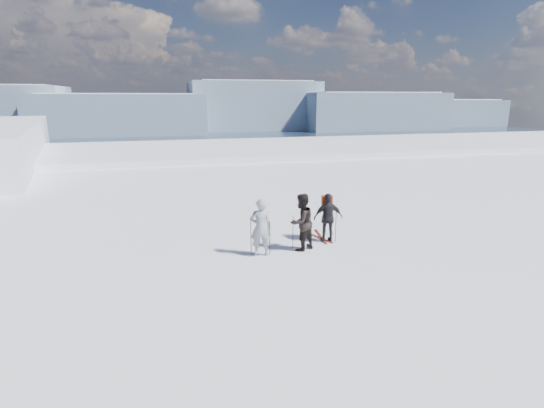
{
  "coord_description": "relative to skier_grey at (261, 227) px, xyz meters",
  "views": [
    {
      "loc": [
        -6.25,
        -10.7,
        5.1
      ],
      "look_at": [
        -2.59,
        3.0,
        1.53
      ],
      "focal_mm": 28.0,
      "sensor_mm": 36.0,
      "label": 1
    }
  ],
  "objects": [
    {
      "name": "lake_basin",
      "position": [
        3.18,
        27.78,
        -7.46
      ],
      "size": [
        820.0,
        820.0,
        71.62
      ],
      "color": "white",
      "rests_on": "ground"
    },
    {
      "name": "far_mountain_range",
      "position": [
        32.78,
        452.57,
        -8.16
      ],
      "size": [
        770.0,
        110.0,
        53.0
      ],
      "color": "slate",
      "rests_on": "ground"
    },
    {
      "name": "skier_grey",
      "position": [
        0.0,
        0.0,
        0.0
      ],
      "size": [
        0.75,
        0.54,
        1.93
      ],
      "primitive_type": "imported",
      "rotation": [
        0.0,
        0.0,
        3.03
      ],
      "color": "#8F969C",
      "rests_on": "ground"
    },
    {
      "name": "skier_dark",
      "position": [
        1.46,
        0.16,
        0.02
      ],
      "size": [
        1.2,
        1.12,
        1.98
      ],
      "primitive_type": "imported",
      "rotation": [
        0.0,
        0.0,
        3.64
      ],
      "color": "black",
      "rests_on": "ground"
    },
    {
      "name": "skier_pack",
      "position": [
        2.67,
        0.73,
        -0.07
      ],
      "size": [
        1.1,
        0.59,
        1.79
      ],
      "primitive_type": "imported",
      "rotation": [
        0.0,
        0.0,
        2.99
      ],
      "color": "black",
      "rests_on": "ground"
    },
    {
      "name": "backpack",
      "position": [
        2.71,
        0.97,
        1.11
      ],
      "size": [
        0.41,
        0.27,
        0.58
      ],
      "primitive_type": "cube",
      "rotation": [
        0.0,
        0.0,
        2.99
      ],
      "color": "#BB3811",
      "rests_on": "skier_pack"
    },
    {
      "name": "ski_poles",
      "position": [
        1.37,
        0.22,
        -0.33
      ],
      "size": [
        3.29,
        0.69,
        1.33
      ],
      "color": "black",
      "rests_on": "ground"
    },
    {
      "name": "skis_loose",
      "position": [
        2.55,
        1.27,
        -0.95
      ],
      "size": [
        0.66,
        1.7,
        0.03
      ],
      "color": "black",
      "rests_on": "ground"
    }
  ]
}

